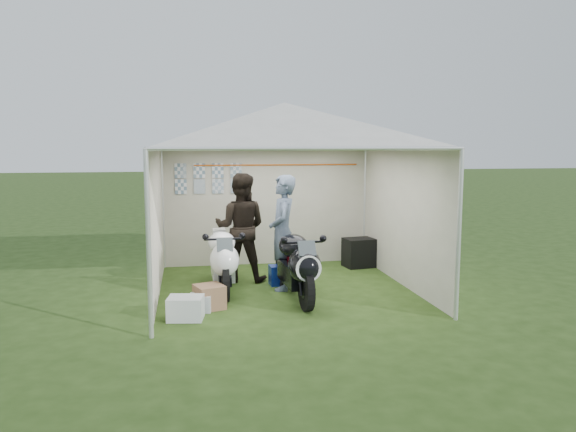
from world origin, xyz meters
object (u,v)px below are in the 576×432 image
crate_1 (209,297)px  crate_2 (200,303)px  motorcycle_white (223,258)px  person_dark_jacket (241,227)px  paddock_stand (283,275)px  equipment_box (359,253)px  canopy_tent (284,130)px  motorcycle_black (296,263)px  person_blue_jacket (283,233)px  crate_0 (186,308)px

crate_1 → crate_2: size_ratio=1.18×
motorcycle_white → person_dark_jacket: size_ratio=1.06×
paddock_stand → equipment_box: equipment_box is taller
person_dark_jacket → equipment_box: person_dark_jacket is taller
equipment_box → canopy_tent: bearing=-141.2°
paddock_stand → crate_1: size_ratio=1.15×
paddock_stand → motorcycle_black: bearing=-87.0°
canopy_tent → crate_1: bearing=-143.8°
motorcycle_black → canopy_tent: bearing=92.8°
person_blue_jacket → crate_0: 2.21m
motorcycle_white → canopy_tent: bearing=0.4°
person_dark_jacket → canopy_tent: bearing=149.1°
person_blue_jacket → canopy_tent: bearing=131.7°
paddock_stand → person_dark_jacket: (-0.66, 0.41, 0.77)m
paddock_stand → equipment_box: (1.68, 1.10, 0.11)m
paddock_stand → crate_0: bearing=-134.6°
motorcycle_black → person_blue_jacket: bearing=95.1°
equipment_box → crate_0: bearing=-140.2°
paddock_stand → crate_0: 2.29m
crate_1 → person_dark_jacket: bearing=69.1°
motorcycle_white → person_blue_jacket: bearing=-0.6°
equipment_box → crate_2: (-3.08, -2.38, -0.16)m
person_blue_jacket → crate_2: (-1.36, -1.00, -0.81)m
person_dark_jacket → motorcycle_white: bearing=77.6°
crate_0 → motorcycle_white: bearing=66.7°
motorcycle_white → person_blue_jacket: person_blue_jacket is taller
person_dark_jacket → equipment_box: size_ratio=3.37×
crate_2 → paddock_stand: bearing=42.3°
person_blue_jacket → crate_0: person_blue_jacket is taller
crate_0 → crate_2: (0.21, 0.36, -0.04)m
motorcycle_white → person_blue_jacket: 1.05m
canopy_tent → person_dark_jacket: bearing=133.8°
paddock_stand → equipment_box: bearing=33.3°
canopy_tent → person_dark_jacket: 1.89m
motorcycle_white → crate_0: motorcycle_white is taller
person_blue_jacket → person_dark_jacket: bearing=-129.8°
paddock_stand → equipment_box: 2.01m
person_blue_jacket → crate_2: person_blue_jacket is taller
canopy_tent → crate_2: (-1.38, -1.01, -2.46)m
motorcycle_white → crate_1: 1.01m
crate_0 → motorcycle_black: bearing=22.8°
crate_0 → crate_2: bearing=59.9°
motorcycle_white → person_dark_jacket: 0.86m
paddock_stand → crate_2: 1.90m
motorcycle_black → crate_1: motorcycle_black is taller
canopy_tent → person_dark_jacket: size_ratio=3.03×
motorcycle_black → crate_0: size_ratio=4.40×
person_dark_jacket → person_blue_jacket: 0.92m
paddock_stand → crate_1: 1.73m
paddock_stand → canopy_tent: bearing=-94.3°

